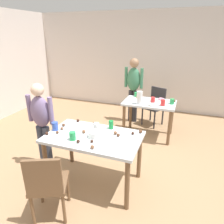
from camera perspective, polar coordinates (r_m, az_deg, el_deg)
ground_plane at (r=3.35m, az=-3.84°, el=-16.18°), size 6.40×6.40×0.00m
wall_back at (r=5.77m, az=9.14°, el=13.68°), size 6.40×0.10×2.60m
dining_table_near at (r=2.80m, az=-5.17°, el=-8.44°), size 1.27×0.76×0.75m
dining_table_far at (r=4.18m, az=10.35°, el=1.16°), size 1.02×0.63×0.75m
chair_near_table at (r=2.46m, az=-17.70°, el=-18.49°), size 0.53×0.53×0.87m
chair_far_table at (r=4.84m, az=12.02°, el=2.24°), size 0.53×0.53×0.87m
person_girl_near at (r=3.26m, az=-19.19°, el=-2.03°), size 0.45×0.21×1.37m
person_adult_far at (r=4.80m, az=6.03°, el=7.55°), size 0.45×0.23×1.52m
mixing_bowl at (r=2.71m, az=-4.97°, el=-6.20°), size 0.16×0.16×0.08m
soda_can at (r=2.91m, az=-0.27°, el=-3.57°), size 0.07×0.07×0.12m
fork_near at (r=2.97m, az=-8.86°, el=-4.52°), size 0.17×0.02×0.01m
cup_near_0 at (r=2.67m, az=-11.00°, el=-6.59°), size 0.08×0.08×0.11m
cup_near_1 at (r=2.98m, az=-15.68°, el=-3.83°), size 0.09×0.09×0.12m
cup_near_2 at (r=2.87m, az=-4.40°, el=-4.16°), size 0.08×0.08×0.11m
cake_ball_0 at (r=2.78m, az=5.85°, el=-5.93°), size 0.04×0.04×0.04m
cake_ball_1 at (r=2.82m, az=-7.91°, el=-5.44°), size 0.05×0.05×0.05m
cake_ball_2 at (r=2.88m, az=-15.07°, el=-5.50°), size 0.04×0.04×0.04m
cake_ball_3 at (r=2.83m, az=8.02°, el=-5.40°), size 0.05×0.05×0.05m
cake_ball_4 at (r=2.71m, az=1.78°, el=-6.45°), size 0.04×0.04×0.04m
cake_ball_5 at (r=3.06m, az=-5.04°, el=-3.22°), size 0.04×0.04×0.04m
cake_ball_6 at (r=2.76m, az=0.94°, el=-5.85°), size 0.05×0.05×0.05m
cake_ball_7 at (r=2.60m, az=-9.49°, el=-8.10°), size 0.04×0.04×0.04m
cake_ball_8 at (r=3.18m, az=-9.55°, el=-2.38°), size 0.05×0.05×0.05m
cake_ball_9 at (r=2.45m, az=-5.54°, el=-9.74°), size 0.05×0.05×0.05m
cake_ball_10 at (r=3.08m, az=-13.43°, el=-3.54°), size 0.04×0.04×0.04m
cake_ball_11 at (r=2.98m, az=-13.90°, el=-4.50°), size 0.04×0.04×0.04m
cake_ball_12 at (r=2.58m, az=-5.68°, el=-8.15°), size 0.04×0.04×0.04m
cake_ball_13 at (r=2.89m, az=-17.80°, el=-5.70°), size 0.04×0.04×0.04m
pitcher_far at (r=3.94m, az=7.72°, el=3.99°), size 0.11×0.11×0.25m
cup_far_0 at (r=4.09m, az=16.49°, el=2.85°), size 0.08×0.08×0.10m
cup_far_1 at (r=4.43m, az=6.83°, el=4.90°), size 0.09×0.09×0.09m
cup_far_2 at (r=3.96m, az=14.08°, el=2.56°), size 0.08×0.08×0.12m
cup_far_3 at (r=4.12m, az=11.39°, el=3.41°), size 0.08×0.08×0.10m
donut_far_0 at (r=4.26m, az=16.64°, el=3.05°), size 0.12×0.12×0.03m
donut_far_1 at (r=4.34m, az=7.63°, el=4.12°), size 0.13×0.13×0.04m
donut_far_2 at (r=4.31m, az=13.64°, el=3.58°), size 0.12×0.12×0.04m
donut_far_3 at (r=4.23m, az=11.36°, el=3.40°), size 0.12×0.12×0.04m
donut_far_4 at (r=3.92m, az=11.06°, el=2.06°), size 0.14×0.14×0.04m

